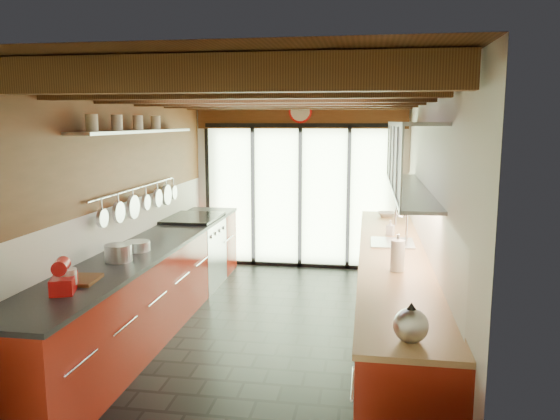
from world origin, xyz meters
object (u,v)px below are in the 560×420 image
object	(u,v)px
paper_towel	(398,256)
soap_bottle	(390,228)
kettle	(411,323)
stand_mixer	(64,278)
bowl	(387,214)

from	to	relation	value
paper_towel	soap_bottle	world-z (taller)	paper_towel
kettle	soap_bottle	distance (m)	3.08
kettle	soap_bottle	size ratio (longest dim) A/B	1.49
kettle	paper_towel	xyz separation A→B (m)	(0.00, 1.53, 0.03)
kettle	soap_bottle	xyz separation A→B (m)	(0.00, 3.08, -0.02)
stand_mixer	paper_towel	world-z (taller)	paper_towel
kettle	paper_towel	world-z (taller)	paper_towel
stand_mixer	bowl	xyz separation A→B (m)	(2.54, 3.78, -0.07)
kettle	paper_towel	bearing A→B (deg)	90.00
kettle	bowl	bearing A→B (deg)	90.00
paper_towel	soap_bottle	distance (m)	1.55
stand_mixer	kettle	xyz separation A→B (m)	(2.54, -0.55, 0.00)
stand_mixer	soap_bottle	distance (m)	3.58
paper_towel	bowl	world-z (taller)	paper_towel
stand_mixer	bowl	size ratio (longest dim) A/B	1.33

